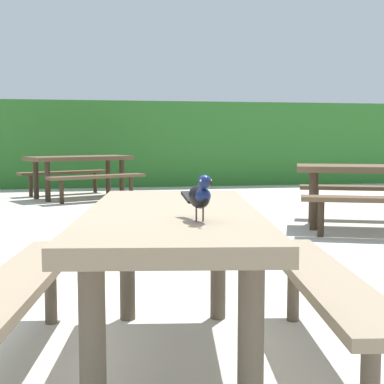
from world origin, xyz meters
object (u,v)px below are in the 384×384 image
at_px(picnic_table_foreground, 172,249).
at_px(picnic_table_mid_right, 80,167).
at_px(bird_grackle, 200,195).
at_px(picnic_table_far_centre, 375,181).

relative_size(picnic_table_foreground, picnic_table_mid_right, 0.86).
bearing_deg(picnic_table_foreground, picnic_table_mid_right, 93.88).
xyz_separation_m(bird_grackle, picnic_table_far_centre, (2.88, 3.96, -0.29)).
xyz_separation_m(bird_grackle, picnic_table_mid_right, (-0.57, 8.06, -0.29)).
bearing_deg(picnic_table_far_centre, bird_grackle, -126.04).
height_order(bird_grackle, picnic_table_mid_right, bird_grackle).
bearing_deg(picnic_table_mid_right, picnic_table_far_centre, -49.83).
height_order(bird_grackle, picnic_table_far_centre, bird_grackle).
distance_m(picnic_table_mid_right, picnic_table_far_centre, 5.35).
bearing_deg(picnic_table_far_centre, picnic_table_foreground, -129.45).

